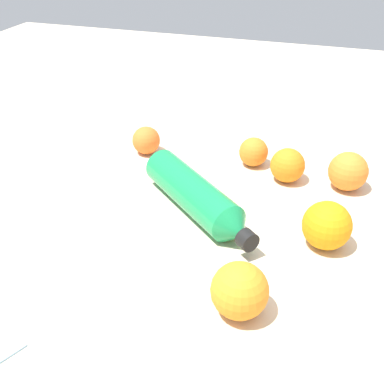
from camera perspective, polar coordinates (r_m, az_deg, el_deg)
The scene contains 8 objects.
ground_plane at distance 0.88m, azimuth 1.37°, elevation -1.69°, with size 2.40×2.40×0.00m, color beige.
water_bottle at distance 0.84m, azimuth 0.74°, elevation -0.65°, with size 0.23×0.25×0.07m.
orange_0 at distance 0.79m, azimuth 15.74°, elevation -3.85°, with size 0.08×0.08×0.08m, color orange.
orange_1 at distance 1.06m, azimuth -5.47°, elevation 6.13°, with size 0.06×0.06×0.06m, color orange.
orange_2 at distance 0.96m, azimuth 11.29°, elevation 3.12°, with size 0.07×0.07×0.07m, color orange.
orange_3 at distance 0.96m, azimuth 18.07°, elevation 2.35°, with size 0.08×0.08×0.08m, color orange.
orange_4 at distance 1.01m, azimuth 7.33°, elevation 4.75°, with size 0.06×0.06×0.06m, color orange.
orange_5 at distance 0.65m, azimuth 5.68°, elevation -11.59°, with size 0.08×0.08×0.08m, color orange.
Camera 1 is at (0.71, 0.21, 0.48)m, focal length 44.86 mm.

